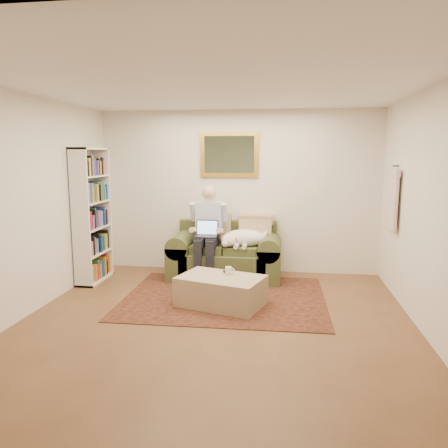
% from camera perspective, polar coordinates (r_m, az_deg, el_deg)
% --- Properties ---
extents(room_shell, '(4.51, 5.00, 2.61)m').
position_cam_1_polar(room_shell, '(4.97, -0.85, 2.13)').
color(room_shell, brown).
rests_on(room_shell, ground).
extents(rug, '(2.68, 2.16, 0.01)m').
position_cam_1_polar(rug, '(5.94, 0.08, -9.55)').
color(rug, black).
rests_on(rug, room_shell).
extents(sofa, '(1.70, 0.86, 1.02)m').
position_cam_1_polar(sofa, '(6.81, 0.19, -4.58)').
color(sofa, '#4B4E29').
rests_on(sofa, room_shell).
extents(seated_man, '(0.56, 0.80, 1.43)m').
position_cam_1_polar(seated_man, '(6.61, -2.19, -1.26)').
color(seated_man, '#8C9ED8').
rests_on(seated_man, sofa).
extents(laptop, '(0.33, 0.26, 0.24)m').
position_cam_1_polar(laptop, '(6.54, -2.29, -1.07)').
color(laptop, black).
rests_on(laptop, seated_man).
extents(sleeping_dog, '(0.70, 0.44, 0.26)m').
position_cam_1_polar(sleeping_dog, '(6.61, 2.71, -1.83)').
color(sleeping_dog, white).
rests_on(sleeping_dog, sofa).
extents(ottoman, '(1.19, 0.94, 0.38)m').
position_cam_1_polar(ottoman, '(5.60, -0.40, -8.74)').
color(ottoman, tan).
rests_on(ottoman, room_shell).
extents(coffee_mug, '(0.08, 0.08, 0.10)m').
position_cam_1_polar(coffee_mug, '(5.63, 0.59, -6.12)').
color(coffee_mug, white).
rests_on(coffee_mug, ottoman).
extents(tv_remote, '(0.10, 0.16, 0.02)m').
position_cam_1_polar(tv_remote, '(5.71, 0.28, -6.30)').
color(tv_remote, black).
rests_on(tv_remote, ottoman).
extents(bookshelf, '(0.28, 0.80, 2.00)m').
position_cam_1_polar(bookshelf, '(6.81, -16.87, 1.09)').
color(bookshelf, white).
rests_on(bookshelf, room_shell).
extents(wall_mirror, '(0.94, 0.04, 0.72)m').
position_cam_1_polar(wall_mirror, '(7.05, 0.69, 9.07)').
color(wall_mirror, gold).
rests_on(wall_mirror, room_shell).
extents(hanging_shirt, '(0.06, 0.52, 0.90)m').
position_cam_1_polar(hanging_shirt, '(6.30, 21.14, 3.45)').
color(hanging_shirt, beige).
rests_on(hanging_shirt, room_shell).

